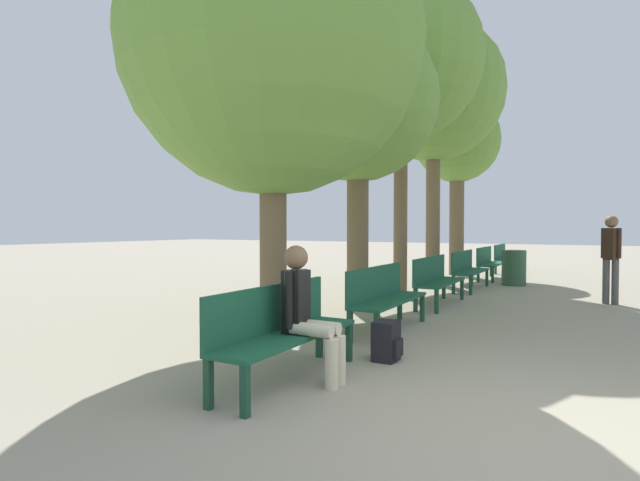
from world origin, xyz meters
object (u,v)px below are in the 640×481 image
at_px(bench_row_1, 383,293).
at_px(backpack, 387,341).
at_px(bench_row_2, 436,277).
at_px(tree_row_0, 273,45).
at_px(tree_row_2, 401,61).
at_px(person_seated, 307,309).
at_px(bench_row_4, 488,261).
at_px(pedestrian_near, 611,254).
at_px(bench_row_3, 467,267).
at_px(trash_bin, 514,268).
at_px(bench_row_5, 503,256).
at_px(tree_row_3, 434,92).
at_px(tree_row_4, 457,143).
at_px(bench_row_0, 281,325).
at_px(tree_row_1, 358,103).

relative_size(bench_row_1, backpack, 4.45).
height_order(bench_row_2, tree_row_0, tree_row_0).
xyz_separation_m(tree_row_2, person_seated, (1.29, -6.05, -4.17)).
xyz_separation_m(bench_row_4, tree_row_2, (-1.07, -3.87, 4.32)).
bearing_deg(pedestrian_near, bench_row_4, 128.96).
bearing_deg(bench_row_3, trash_bin, 60.98).
relative_size(tree_row_2, trash_bin, 7.78).
bearing_deg(bench_row_5, tree_row_3, -104.96).
bearing_deg(bench_row_3, tree_row_2, -128.04).
relative_size(bench_row_1, tree_row_4, 0.36).
relative_size(tree_row_0, backpack, 13.49).
distance_m(bench_row_0, tree_row_3, 9.55).
bearing_deg(bench_row_0, bench_row_1, 90.00).
bearing_deg(trash_bin, tree_row_2, -123.68).
bearing_deg(bench_row_2, tree_row_0, -106.77).
bearing_deg(tree_row_4, tree_row_2, -90.00).
distance_m(tree_row_3, pedestrian_near, 5.71).
bearing_deg(bench_row_4, tree_row_2, -105.47).
xyz_separation_m(bench_row_2, tree_row_3, (-1.07, 3.49, 4.24)).
distance_m(bench_row_3, backpack, 6.44).
bearing_deg(bench_row_1, tree_row_1, 125.50).
xyz_separation_m(bench_row_4, pedestrian_near, (2.74, -3.38, 0.42)).
distance_m(bench_row_0, bench_row_2, 5.00).
xyz_separation_m(bench_row_3, tree_row_3, (-1.07, 0.99, 4.24)).
xyz_separation_m(tree_row_1, pedestrian_near, (3.81, 2.61, -2.58)).
relative_size(tree_row_0, pedestrian_near, 3.47).
distance_m(tree_row_0, trash_bin, 8.35).
height_order(tree_row_2, trash_bin, tree_row_2).
xyz_separation_m(bench_row_0, person_seated, (0.22, 0.08, 0.15)).
bearing_deg(trash_bin, pedestrian_near, -49.76).
xyz_separation_m(bench_row_4, bench_row_5, (0.00, 2.50, 0.00)).
distance_m(bench_row_1, bench_row_3, 5.00).
bearing_deg(tree_row_4, backpack, -80.38).
bearing_deg(bench_row_2, tree_row_4, 100.24).
xyz_separation_m(bench_row_0, bench_row_2, (0.00, 5.00, 0.00)).
distance_m(backpack, trash_bin, 7.83).
relative_size(bench_row_4, tree_row_2, 0.28).
xyz_separation_m(backpack, trash_bin, (0.19, 7.82, 0.22)).
bearing_deg(bench_row_5, bench_row_0, -90.00).
xyz_separation_m(bench_row_4, tree_row_3, (-1.07, -1.51, 4.24)).
distance_m(bench_row_0, tree_row_1, 5.11).
bearing_deg(tree_row_2, bench_row_5, 80.46).
height_order(bench_row_2, tree_row_4, tree_row_4).
bearing_deg(bench_row_3, tree_row_0, -100.03).
height_order(bench_row_3, tree_row_3, tree_row_3).
distance_m(bench_row_1, tree_row_3, 7.42).
bearing_deg(bench_row_4, trash_bin, -53.94).
distance_m(tree_row_2, backpack, 7.03).
xyz_separation_m(tree_row_0, tree_row_3, (0.00, 7.04, 1.08)).
height_order(bench_row_2, backpack, bench_row_2).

